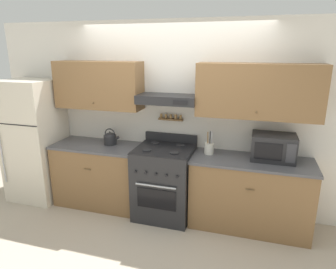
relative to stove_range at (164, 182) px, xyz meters
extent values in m
plane|color=#B2A38E|center=(0.00, -0.27, -0.48)|extent=(16.00, 16.00, 0.00)
cube|color=silver|center=(0.00, 0.38, 0.80)|extent=(5.20, 0.08, 2.55)
cube|color=brown|center=(-0.99, 0.17, 1.23)|extent=(1.21, 0.33, 0.64)
sphere|color=brown|center=(-0.99, 0.00, 1.01)|extent=(0.02, 0.02, 0.02)
cube|color=brown|center=(1.10, 0.17, 1.23)|extent=(1.44, 0.33, 0.64)
sphere|color=brown|center=(1.10, 0.00, 1.01)|extent=(0.02, 0.02, 0.02)
cube|color=#232326|center=(0.00, 0.15, 1.08)|extent=(0.77, 0.37, 0.11)
cube|color=black|center=(0.22, -0.03, 1.08)|extent=(0.18, 0.01, 0.05)
cube|color=brown|center=(0.00, 0.30, 0.79)|extent=(0.34, 0.07, 0.02)
cylinder|color=olive|center=(-0.14, 0.30, 0.83)|extent=(0.03, 0.03, 0.06)
cylinder|color=olive|center=(-0.07, 0.30, 0.83)|extent=(0.03, 0.03, 0.06)
cylinder|color=olive|center=(0.00, 0.30, 0.83)|extent=(0.03, 0.03, 0.06)
cylinder|color=olive|center=(0.07, 0.30, 0.83)|extent=(0.03, 0.03, 0.06)
cylinder|color=olive|center=(0.14, 0.30, 0.83)|extent=(0.03, 0.03, 0.06)
cube|color=brown|center=(-0.99, 0.04, -0.05)|extent=(1.21, 0.59, 0.86)
cube|color=#4C4C51|center=(-0.99, 0.04, 0.40)|extent=(1.24, 0.62, 0.03)
cylinder|color=brown|center=(-0.99, -0.26, 0.16)|extent=(0.10, 0.01, 0.01)
cube|color=brown|center=(1.10, 0.04, -0.05)|extent=(1.44, 0.59, 0.86)
cube|color=#4C4C51|center=(1.10, 0.04, 0.40)|extent=(1.46, 0.62, 0.03)
cylinder|color=brown|center=(1.10, -0.26, 0.16)|extent=(0.10, 0.01, 0.01)
cube|color=#232326|center=(0.00, 0.00, -0.01)|extent=(0.73, 0.66, 0.94)
cube|color=black|center=(0.00, -0.34, -0.09)|extent=(0.50, 0.01, 0.26)
cylinder|color=#ADAFB5|center=(0.00, -0.36, 0.10)|extent=(0.51, 0.02, 0.02)
cube|color=black|center=(0.00, 0.00, 0.47)|extent=(0.73, 0.66, 0.01)
cylinder|color=#232326|center=(-0.18, -0.16, 0.48)|extent=(0.11, 0.11, 0.02)
cylinder|color=#232326|center=(0.18, -0.16, 0.48)|extent=(0.11, 0.11, 0.02)
cylinder|color=#232326|center=(-0.18, 0.16, 0.48)|extent=(0.11, 0.11, 0.02)
cylinder|color=#232326|center=(0.18, 0.16, 0.48)|extent=(0.11, 0.11, 0.02)
cylinder|color=black|center=(-0.26, -0.35, 0.25)|extent=(0.03, 0.02, 0.03)
cylinder|color=black|center=(-0.13, -0.35, 0.25)|extent=(0.03, 0.02, 0.03)
cylinder|color=black|center=(0.00, -0.35, 0.25)|extent=(0.03, 0.02, 0.03)
cylinder|color=black|center=(0.13, -0.35, 0.25)|extent=(0.03, 0.02, 0.03)
cylinder|color=black|center=(0.26, -0.35, 0.25)|extent=(0.03, 0.02, 0.03)
cube|color=#232326|center=(0.00, 0.31, 0.53)|extent=(0.73, 0.04, 0.11)
cube|color=beige|center=(-2.00, -0.01, 0.40)|extent=(0.73, 0.68, 1.77)
cube|color=black|center=(-2.00, -0.35, 0.72)|extent=(0.73, 0.01, 0.01)
cylinder|color=#ADAFB5|center=(-2.27, -0.37, 0.23)|extent=(0.02, 0.02, 0.74)
cylinder|color=#232326|center=(-0.83, 0.11, 0.48)|extent=(0.18, 0.18, 0.13)
ellipsoid|color=#232326|center=(-0.83, 0.11, 0.54)|extent=(0.16, 0.16, 0.07)
sphere|color=black|center=(-0.83, 0.11, 0.59)|extent=(0.02, 0.02, 0.02)
cylinder|color=#232326|center=(-0.74, 0.11, 0.50)|extent=(0.11, 0.04, 0.09)
torus|color=black|center=(-0.83, 0.11, 0.56)|extent=(0.16, 0.01, 0.16)
cube|color=#232326|center=(1.33, 0.13, 0.57)|extent=(0.51, 0.36, 0.31)
cube|color=black|center=(1.27, -0.05, 0.57)|extent=(0.31, 0.01, 0.20)
cube|color=#38383D|center=(1.51, -0.05, 0.57)|extent=(0.10, 0.01, 0.23)
cylinder|color=silver|center=(0.56, 0.11, 0.48)|extent=(0.12, 0.12, 0.14)
cylinder|color=olive|center=(0.54, 0.11, 0.63)|extent=(0.01, 0.05, 0.16)
cylinder|color=#28282B|center=(0.57, 0.12, 0.63)|extent=(0.01, 0.04, 0.16)
cylinder|color=#B2B2B7|center=(0.59, 0.12, 0.63)|extent=(0.01, 0.03, 0.16)
camera|label=1|loc=(1.09, -3.48, 1.71)|focal=32.00mm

